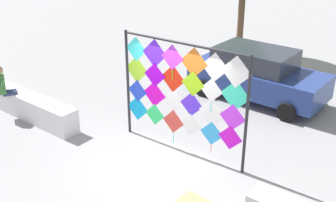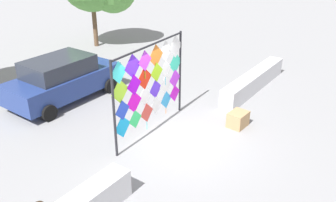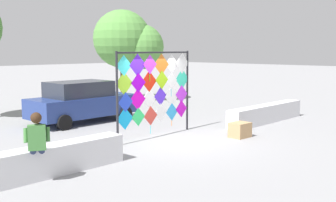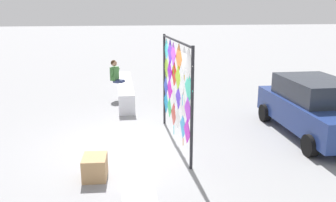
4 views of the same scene
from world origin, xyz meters
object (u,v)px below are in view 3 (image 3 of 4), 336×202
object	(u,v)px
seated_vendor	(37,141)
cardboard_box_large	(240,130)
parked_car	(82,102)
tree_palm_like	(128,41)
kite_display_rack	(156,86)

from	to	relation	value
seated_vendor	cardboard_box_large	bearing A→B (deg)	-4.35
seated_vendor	parked_car	size ratio (longest dim) A/B	0.37
seated_vendor	tree_palm_like	bearing A→B (deg)	41.13
parked_car	tree_palm_like	size ratio (longest dim) A/B	0.83
cardboard_box_large	tree_palm_like	distance (m)	10.85
kite_display_rack	cardboard_box_large	world-z (taller)	kite_display_rack
kite_display_rack	seated_vendor	bearing A→B (deg)	-163.19
kite_display_rack	parked_car	world-z (taller)	kite_display_rack
cardboard_box_large	seated_vendor	bearing A→B (deg)	175.65
kite_display_rack	seated_vendor	distance (m)	5.25
cardboard_box_large	tree_palm_like	bearing A→B (deg)	68.73
parked_car	tree_palm_like	bearing A→B (deg)	33.55
cardboard_box_large	parked_car	bearing A→B (deg)	107.34
kite_display_rack	seated_vendor	xyz separation A→B (m)	(-4.98, -1.50, -0.73)
seated_vendor	tree_palm_like	world-z (taller)	tree_palm_like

